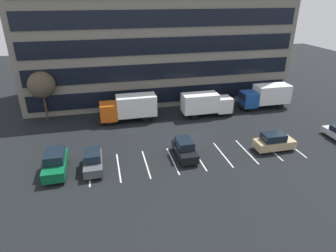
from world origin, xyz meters
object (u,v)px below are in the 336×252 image
at_px(suv_charcoal, 93,161).
at_px(bare_tree, 42,85).
at_px(box_truck_white, 206,103).
at_px(suv_forest, 55,163).
at_px(suv_black, 185,149).
at_px(suv_tan, 274,142).
at_px(box_truck_blue, 266,95).
at_px(box_truck_orange, 129,107).

distance_m(suv_charcoal, bare_tree, 16.16).
xyz_separation_m(box_truck_white, suv_forest, (-19.02, -10.19, -0.82)).
relative_size(suv_black, suv_tan, 0.99).
bearing_deg(suv_charcoal, box_truck_blue, 24.41).
height_order(box_truck_blue, suv_forest, box_truck_blue).
distance_m(suv_black, suv_forest, 12.96).
bearing_deg(box_truck_white, bare_tree, 169.74).
height_order(box_truck_blue, suv_black, box_truck_blue).
xyz_separation_m(box_truck_orange, bare_tree, (-11.05, 3.22, 2.86)).
xyz_separation_m(suv_black, suv_tan, (10.03, -0.79, 0.01)).
xyz_separation_m(box_truck_orange, suv_tan, (14.61, -11.72, -1.03)).
relative_size(suv_black, suv_charcoal, 1.03).
xyz_separation_m(box_truck_white, suv_charcoal, (-15.50, -10.48, -0.96)).
height_order(box_truck_orange, suv_black, box_truck_orange).
xyz_separation_m(box_truck_orange, suv_black, (4.57, -10.93, -1.04)).
bearing_deg(box_truck_orange, suv_tan, -38.74).
bearing_deg(suv_tan, suv_charcoal, 178.43).
bearing_deg(suv_tan, box_truck_blue, 64.09).
xyz_separation_m(suv_tan, suv_forest, (-22.99, 0.82, 0.09)).
xyz_separation_m(suv_black, suv_forest, (-12.96, 0.04, 0.10)).
distance_m(box_truck_orange, suv_forest, 13.78).
relative_size(box_truck_orange, suv_charcoal, 1.82).
relative_size(box_truck_white, suv_tan, 1.64).
bearing_deg(suv_charcoal, box_truck_orange, 66.47).
xyz_separation_m(box_truck_white, bare_tree, (-21.68, 3.92, 2.98)).
height_order(box_truck_white, suv_black, box_truck_white).
xyz_separation_m(box_truck_orange, suv_forest, (-8.38, -10.90, -0.94)).
distance_m(box_truck_blue, suv_tan, 13.40).
height_order(box_truck_white, suv_charcoal, box_truck_white).
distance_m(box_truck_blue, suv_forest, 30.94).
distance_m(suv_black, suv_charcoal, 9.45).
bearing_deg(box_truck_white, box_truck_orange, 176.21).
bearing_deg(box_truck_blue, suv_charcoal, -155.59).
bearing_deg(box_truck_blue, box_truck_white, -174.15).
bearing_deg(box_truck_blue, bare_tree, 174.70).
bearing_deg(suv_forest, bare_tree, 100.69).
bearing_deg(box_truck_white, suv_forest, -151.81).
bearing_deg(suv_black, suv_tan, -4.49).
height_order(suv_forest, bare_tree, bare_tree).
xyz_separation_m(suv_forest, bare_tree, (-2.66, 14.12, 3.80)).
xyz_separation_m(suv_tan, suv_charcoal, (-19.48, 0.53, -0.04)).
bearing_deg(suv_forest, box_truck_blue, 21.23).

